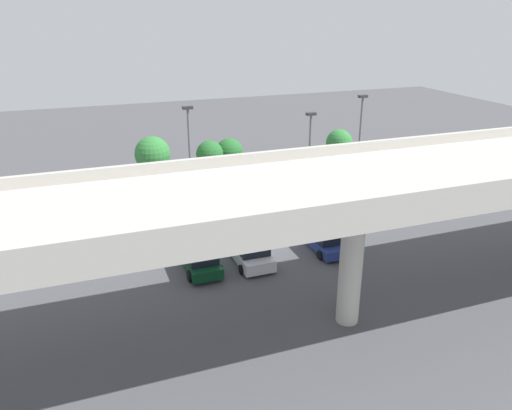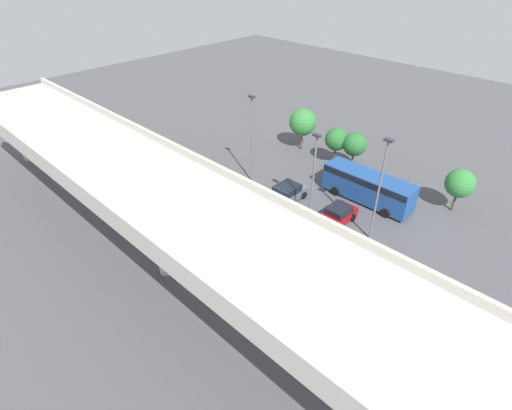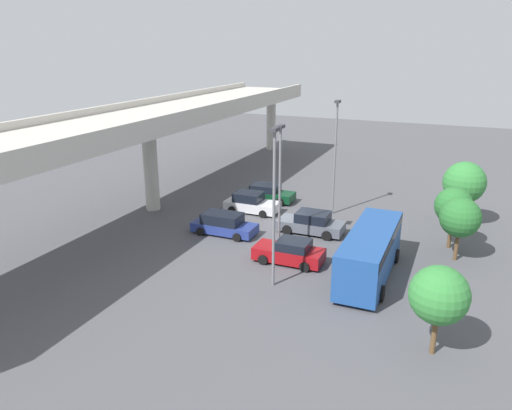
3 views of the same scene
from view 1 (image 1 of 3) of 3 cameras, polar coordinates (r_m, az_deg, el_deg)
name	(u,v)px [view 1 (image 1 of 3)]	position (r m, az deg, el deg)	size (l,w,h in m)	color
ground_plane	(266,232)	(35.99, 1.11, -3.16)	(113.35, 113.35, 0.00)	#4C4C51
highway_overpass	(357,191)	(23.69, 11.45, 1.59)	(54.05, 7.73, 8.35)	#BCB7AD
parked_car_0	(320,203)	(39.81, 7.34, 0.24)	(2.10, 4.34, 1.51)	maroon
parked_car_1	(324,238)	(33.71, 7.76, -3.77)	(2.14, 4.63, 1.54)	navy
parked_car_2	(257,213)	(37.46, 0.07, -0.91)	(2.25, 4.71, 1.57)	#515660
parked_car_3	(250,252)	(31.60, -0.67, -5.36)	(2.21, 4.33, 1.61)	silver
parked_car_4	(200,259)	(30.98, -6.43, -6.16)	(2.12, 4.31, 1.46)	#0C381E
shuttle_bus	(295,173)	(43.65, 4.48, 3.64)	(8.62, 2.66, 2.82)	#1E478C
lamp_post_near_aisle	(309,160)	(36.51, 6.10, 5.17)	(0.70, 0.35, 8.26)	slate
lamp_post_mid_lot	(190,161)	(34.95, -7.52, 5.01)	(0.70, 0.35, 8.99)	slate
lamp_post_by_overpass	(359,144)	(40.14, 11.72, 6.88)	(0.70, 0.35, 8.96)	slate
tree_front_left	(339,143)	(49.72, 9.48, 7.05)	(2.57, 2.57, 4.15)	brown
tree_front_centre	(229,152)	(45.86, -3.06, 6.06)	(2.51, 2.51, 4.10)	brown
tree_front_right	(210,154)	(44.87, -5.30, 5.78)	(2.45, 2.45, 4.17)	brown
tree_front_far_right	(153,154)	(44.27, -11.74, 5.71)	(3.08, 3.08, 4.85)	brown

